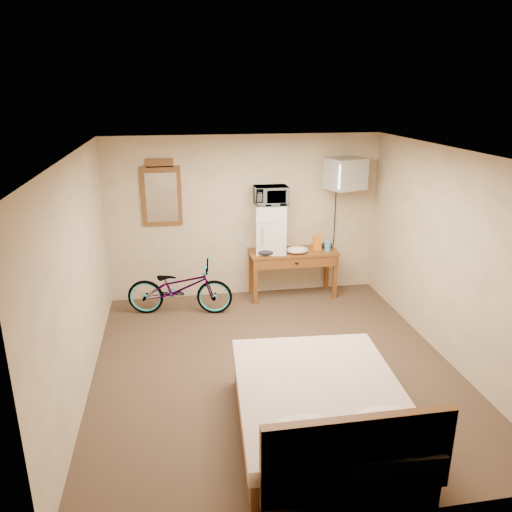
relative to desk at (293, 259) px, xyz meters
name	(u,v)px	position (x,y,z in m)	size (l,w,h in m)	color
room	(275,267)	(-0.71, -2.00, 0.62)	(4.60, 4.64, 2.50)	#3D2A1E
desk	(293,259)	(0.00, 0.00, 0.00)	(1.37, 0.55, 0.75)	brown
mini_fridge	(271,228)	(-0.35, 0.06, 0.49)	(0.51, 0.49, 0.74)	silver
microwave	(271,195)	(-0.35, 0.06, 1.00)	(0.49, 0.34, 0.27)	silver
snack_bag	(317,242)	(0.38, 0.02, 0.24)	(0.12, 0.07, 0.24)	orange
blue_cup	(328,246)	(0.52, -0.06, 0.20)	(0.09, 0.09, 0.16)	#3F92D7
cloth_cream	(297,250)	(0.04, -0.09, 0.17)	(0.33, 0.26, 0.10)	beige
cloth_dark_a	(266,252)	(-0.45, -0.10, 0.17)	(0.26, 0.20, 0.10)	black
cloth_dark_b	(327,245)	(0.56, 0.09, 0.16)	(0.19, 0.16, 0.09)	black
crt_television	(345,174)	(0.77, 0.02, 1.30)	(0.64, 0.67, 0.46)	black
wall_mirror	(161,194)	(-1.96, 0.27, 1.04)	(0.58, 0.04, 0.99)	brown
bicycle	(180,288)	(-1.76, -0.32, -0.23)	(0.53, 1.52, 0.80)	black
bed	(322,413)	(-0.55, -3.38, -0.34)	(1.64, 2.10, 0.90)	brown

